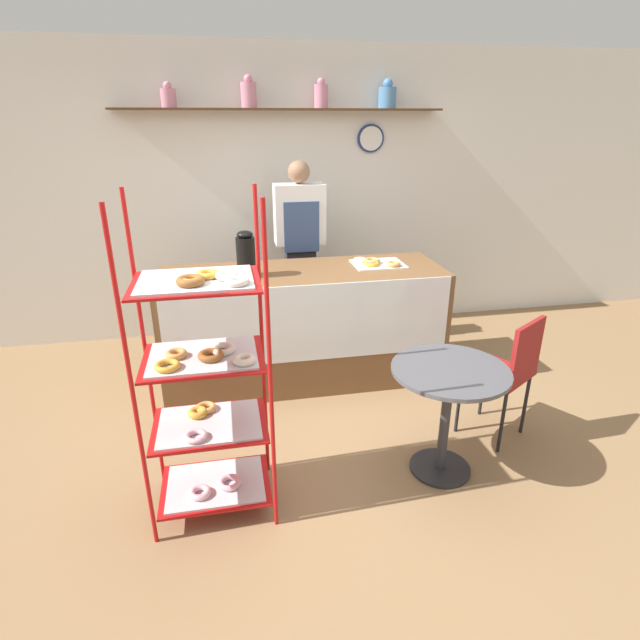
{
  "coord_description": "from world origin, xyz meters",
  "views": [
    {
      "loc": [
        -0.6,
        -2.67,
        2.07
      ],
      "look_at": [
        0.0,
        0.38,
        0.8
      ],
      "focal_mm": 28.0,
      "sensor_mm": 36.0,
      "label": 1
    }
  ],
  "objects_px": {
    "pastry_rack": "(207,384)",
    "cafe_table": "(448,395)",
    "coffee_carafe": "(246,254)",
    "donut_tray_counter": "(376,263)",
    "person_worker": "(300,251)",
    "cafe_chair": "(510,367)"
  },
  "relations": [
    {
      "from": "pastry_rack",
      "to": "cafe_table",
      "type": "distance_m",
      "value": 1.4
    },
    {
      "from": "pastry_rack",
      "to": "coffee_carafe",
      "type": "bearing_deg",
      "value": 77.48
    },
    {
      "from": "cafe_table",
      "to": "donut_tray_counter",
      "type": "height_order",
      "value": "donut_tray_counter"
    },
    {
      "from": "coffee_carafe",
      "to": "donut_tray_counter",
      "type": "height_order",
      "value": "coffee_carafe"
    },
    {
      "from": "pastry_rack",
      "to": "person_worker",
      "type": "relative_size",
      "value": 1.02
    },
    {
      "from": "pastry_rack",
      "to": "cafe_table",
      "type": "xyz_separation_m",
      "value": [
        1.38,
        0.03,
        -0.24
      ]
    },
    {
      "from": "cafe_table",
      "to": "coffee_carafe",
      "type": "relative_size",
      "value": 2.05
    },
    {
      "from": "donut_tray_counter",
      "to": "person_worker",
      "type": "bearing_deg",
      "value": 132.17
    },
    {
      "from": "pastry_rack",
      "to": "cafe_table",
      "type": "bearing_deg",
      "value": 1.39
    },
    {
      "from": "cafe_table",
      "to": "donut_tray_counter",
      "type": "xyz_separation_m",
      "value": [
        -0.03,
        1.41,
        0.42
      ]
    },
    {
      "from": "pastry_rack",
      "to": "cafe_chair",
      "type": "bearing_deg",
      "value": 8.22
    },
    {
      "from": "pastry_rack",
      "to": "person_worker",
      "type": "height_order",
      "value": "pastry_rack"
    },
    {
      "from": "person_worker",
      "to": "donut_tray_counter",
      "type": "bearing_deg",
      "value": -47.83
    },
    {
      "from": "cafe_table",
      "to": "coffee_carafe",
      "type": "bearing_deg",
      "value": 129.77
    },
    {
      "from": "cafe_chair",
      "to": "coffee_carafe",
      "type": "distance_m",
      "value": 2.03
    },
    {
      "from": "pastry_rack",
      "to": "donut_tray_counter",
      "type": "xyz_separation_m",
      "value": [
        1.35,
        1.44,
        0.18
      ]
    },
    {
      "from": "pastry_rack",
      "to": "coffee_carafe",
      "type": "distance_m",
      "value": 1.41
    },
    {
      "from": "donut_tray_counter",
      "to": "pastry_rack",
      "type": "bearing_deg",
      "value": -133.11
    },
    {
      "from": "coffee_carafe",
      "to": "donut_tray_counter",
      "type": "relative_size",
      "value": 0.85
    },
    {
      "from": "person_worker",
      "to": "cafe_table",
      "type": "height_order",
      "value": "person_worker"
    },
    {
      "from": "pastry_rack",
      "to": "person_worker",
      "type": "distance_m",
      "value": 2.2
    },
    {
      "from": "coffee_carafe",
      "to": "cafe_table",
      "type": "bearing_deg",
      "value": -50.23
    }
  ]
}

